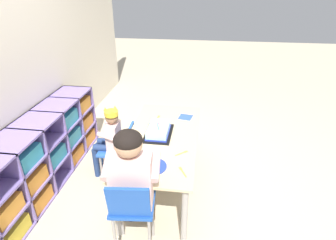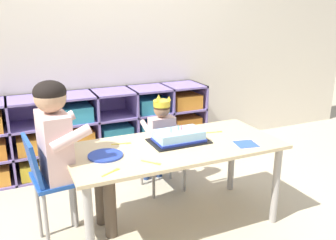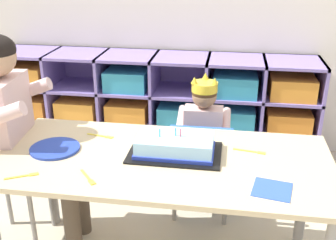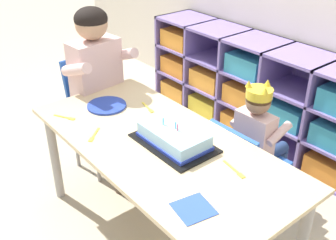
{
  "view_description": "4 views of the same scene",
  "coord_description": "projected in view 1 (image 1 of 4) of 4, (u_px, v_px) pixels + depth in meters",
  "views": [
    {
      "loc": [
        -2.22,
        -0.36,
        1.95
      ],
      "look_at": [
        0.02,
        -0.05,
        0.78
      ],
      "focal_mm": 29.03,
      "sensor_mm": 36.0,
      "label": 1
    },
    {
      "loc": [
        -0.98,
        -2.05,
        1.48
      ],
      "look_at": [
        -0.04,
        0.02,
        0.78
      ],
      "focal_mm": 38.23,
      "sensor_mm": 36.0,
      "label": 2
    },
    {
      "loc": [
        0.27,
        -1.54,
        1.44
      ],
      "look_at": [
        0.03,
        -0.02,
        0.79
      ],
      "focal_mm": 44.13,
      "sensor_mm": 36.0,
      "label": 3
    },
    {
      "loc": [
        1.29,
        -1.0,
        1.66
      ],
      "look_at": [
        0.04,
        0.02,
        0.75
      ],
      "focal_mm": 43.22,
      "sensor_mm": 36.0,
      "label": 4
    }
  ],
  "objects": [
    {
      "name": "storage_cubby_shelf",
      "position": [
        34.0,
        165.0,
        2.66
      ],
      "size": [
        2.3,
        0.39,
        0.74
      ],
      "color": "#7F6BB2",
      "rests_on": "ground"
    },
    {
      "name": "activity_table",
      "position": [
        163.0,
        144.0,
        2.65
      ],
      "size": [
        1.45,
        0.67,
        0.61
      ],
      "color": "#D1B789",
      "rests_on": "ground"
    },
    {
      "name": "ground",
      "position": [
        163.0,
        186.0,
        2.89
      ],
      "size": [
        16.0,
        16.0,
        0.0
      ],
      "primitive_type": "plane",
      "color": "beige"
    },
    {
      "name": "child_with_crown",
      "position": [
        110.0,
        134.0,
        2.85
      ],
      "size": [
        0.3,
        0.31,
        0.82
      ],
      "rotation": [
        0.0,
        0.0,
        3.16
      ],
      "color": "beige",
      "rests_on": "ground"
    },
    {
      "name": "adult_helper_seated",
      "position": [
        133.0,
        175.0,
        1.97
      ],
      "size": [
        0.45,
        0.43,
        1.09
      ],
      "rotation": [
        0.0,
        0.0,
        1.67
      ],
      "color": "beige",
      "rests_on": "ground"
    },
    {
      "name": "birthday_cake_on_tray",
      "position": [
        158.0,
        131.0,
        2.65
      ],
      "size": [
        0.4,
        0.26,
        0.12
      ],
      "color": "black",
      "rests_on": "activity_table"
    },
    {
      "name": "fork_near_child_seat",
      "position": [
        182.0,
        171.0,
        2.14
      ],
      "size": [
        0.12,
        0.07,
        0.0
      ],
      "rotation": [
        0.0,
        0.0,
        3.64
      ],
      "color": "yellow",
      "rests_on": "activity_table"
    },
    {
      "name": "classroom_chair_adult_side",
      "position": [
        132.0,
        208.0,
        1.97
      ],
      "size": [
        0.35,
        0.35,
        0.76
      ],
      "rotation": [
        0.0,
        0.0,
        1.67
      ],
      "color": "#1E4CA8",
      "rests_on": "ground"
    },
    {
      "name": "classroom_chair_blue",
      "position": [
        121.0,
        147.0,
        2.91
      ],
      "size": [
        0.35,
        0.35,
        0.6
      ],
      "rotation": [
        0.0,
        0.0,
        3.16
      ],
      "color": "blue",
      "rests_on": "ground"
    },
    {
      "name": "fork_beside_plate_stack",
      "position": [
        138.0,
        154.0,
        2.35
      ],
      "size": [
        0.14,
        0.04,
        0.0
      ],
      "rotation": [
        0.0,
        0.0,
        2.94
      ],
      "color": "yellow",
      "rests_on": "activity_table"
    },
    {
      "name": "paper_napkin_square",
      "position": [
        185.0,
        117.0,
        2.98
      ],
      "size": [
        0.16,
        0.16,
        0.0
      ],
      "primitive_type": "cube",
      "rotation": [
        0.0,
        0.0,
        -0.19
      ],
      "color": "#3356B7",
      "rests_on": "activity_table"
    },
    {
      "name": "fork_near_cake_tray",
      "position": [
        182.0,
        153.0,
        2.36
      ],
      "size": [
        0.1,
        0.11,
        0.0
      ],
      "rotation": [
        0.0,
        0.0,
        2.28
      ],
      "color": "yellow",
      "rests_on": "activity_table"
    },
    {
      "name": "fork_at_table_front_edge",
      "position": [
        157.0,
        118.0,
        2.96
      ],
      "size": [
        0.14,
        0.04,
        0.0
      ],
      "rotation": [
        0.0,
        0.0,
        2.97
      ],
      "color": "yellow",
      "rests_on": "activity_table"
    },
    {
      "name": "paper_plate_stack",
      "position": [
        153.0,
        166.0,
        2.19
      ],
      "size": [
        0.22,
        0.22,
        0.01
      ],
      "primitive_type": "cylinder",
      "color": "#233DA3",
      "rests_on": "activity_table"
    }
  ]
}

